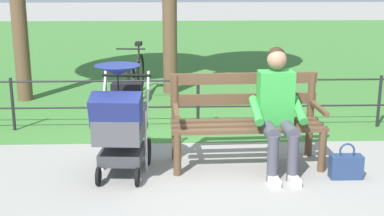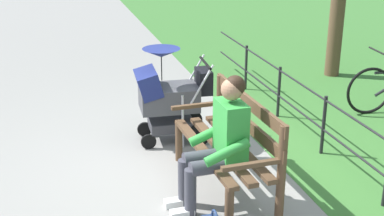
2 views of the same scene
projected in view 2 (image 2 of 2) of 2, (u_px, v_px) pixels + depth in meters
The scene contains 5 objects.
ground_plane at pixel (206, 169), 5.79m from camera, with size 60.00×60.00×0.00m, color gray.
park_bench at pixel (231, 140), 5.22m from camera, with size 1.62×0.66×0.96m.
person_on_bench at pixel (220, 140), 4.85m from camera, with size 0.55×0.74×1.28m.
stroller at pixel (168, 94), 6.29m from camera, with size 0.56×0.92×1.15m.
park_fence at pixel (336, 129), 5.76m from camera, with size 7.22×0.04×0.70m.
Camera 2 is at (-4.94, 1.57, 2.66)m, focal length 49.87 mm.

